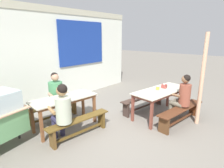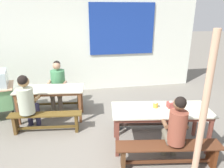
% 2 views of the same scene
% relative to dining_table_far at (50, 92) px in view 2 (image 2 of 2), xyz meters
% --- Properties ---
extents(ground_plane, '(40.00, 40.00, 0.00)m').
position_rel_dining_table_far_xyz_m(ground_plane, '(0.73, -1.00, -0.68)').
color(ground_plane, slate).
extents(backdrop_wall, '(7.51, 0.23, 3.08)m').
position_rel_dining_table_far_xyz_m(backdrop_wall, '(0.77, 1.84, 0.93)').
color(backdrop_wall, silver).
rests_on(backdrop_wall, ground_plane).
extents(dining_table_far, '(1.61, 0.78, 0.77)m').
position_rel_dining_table_far_xyz_m(dining_table_far, '(0.00, 0.00, 0.00)').
color(dining_table_far, '#BDB69F').
rests_on(dining_table_far, ground_plane).
extents(dining_table_near, '(1.88, 0.96, 0.77)m').
position_rel_dining_table_far_xyz_m(dining_table_near, '(2.13, -1.46, 0.01)').
color(dining_table_near, beige).
rests_on(dining_table_near, ground_plane).
extents(bench_far_back, '(1.46, 0.41, 0.43)m').
position_rel_dining_table_far_xyz_m(bench_far_back, '(0.06, 0.60, -0.40)').
color(bench_far_back, brown).
rests_on(bench_far_back, ground_plane).
extents(bench_far_front, '(1.53, 0.39, 0.43)m').
position_rel_dining_table_far_xyz_m(bench_far_front, '(-0.06, -0.60, -0.40)').
color(bench_far_front, brown).
rests_on(bench_far_front, ground_plane).
extents(bench_near_back, '(1.76, 0.49, 0.43)m').
position_rel_dining_table_far_xyz_m(bench_near_back, '(2.21, -0.86, -0.40)').
color(bench_near_back, '#3F2D26').
rests_on(bench_near_back, ground_plane).
extents(bench_near_front, '(1.75, 0.54, 0.43)m').
position_rel_dining_table_far_xyz_m(bench_near_front, '(2.04, -2.06, -0.40)').
color(bench_near_front, '#542D1A').
rests_on(bench_near_front, ground_plane).
extents(person_left_back_turned, '(0.46, 0.53, 1.29)m').
position_rel_dining_table_far_xyz_m(person_left_back_turned, '(-0.41, -0.51, 0.05)').
color(person_left_back_turned, '#2E2C4A').
rests_on(person_left_back_turned, ground_plane).
extents(person_near_front, '(0.44, 0.52, 1.28)m').
position_rel_dining_table_far_xyz_m(person_near_front, '(2.15, -2.01, 0.02)').
color(person_near_front, '#6C6655').
rests_on(person_near_front, ground_plane).
extents(person_center_facing, '(0.51, 0.60, 1.28)m').
position_rel_dining_table_far_xyz_m(person_center_facing, '(0.14, 0.53, 0.03)').
color(person_center_facing, '#695F51').
rests_on(person_center_facing, ground_plane).
extents(tissue_box, '(0.12, 0.13, 0.13)m').
position_rel_dining_table_far_xyz_m(tissue_box, '(2.32, -1.43, 0.14)').
color(tissue_box, brown).
rests_on(tissue_box, dining_table_near).
extents(condiment_jar, '(0.09, 0.09, 0.11)m').
position_rel_dining_table_far_xyz_m(condiment_jar, '(2.05, -1.37, 0.14)').
color(condiment_jar, gold).
rests_on(condiment_jar, dining_table_near).
extents(wooden_support_post, '(0.10, 0.10, 2.28)m').
position_rel_dining_table_far_xyz_m(wooden_support_post, '(2.34, -2.38, 0.46)').
color(wooden_support_post, tan).
rests_on(wooden_support_post, ground_plane).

